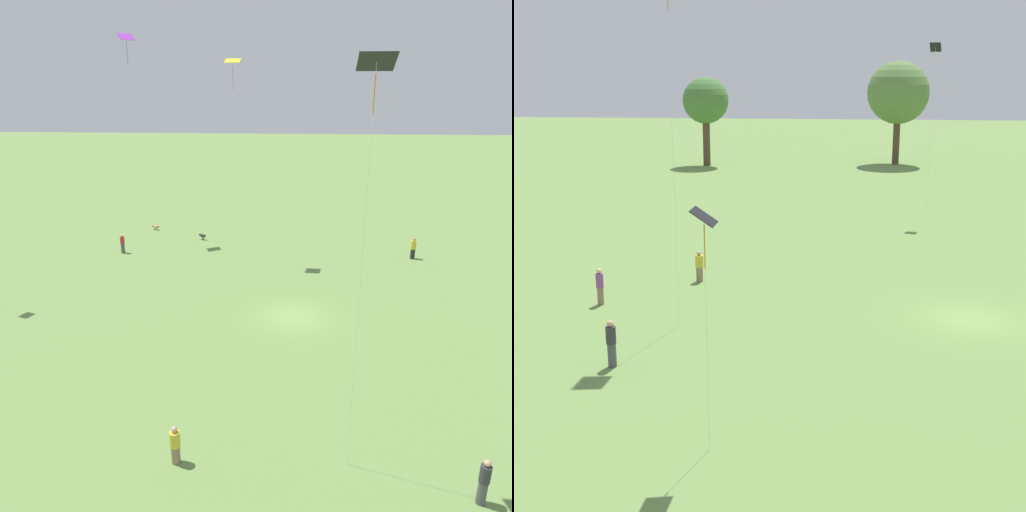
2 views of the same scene
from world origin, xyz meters
The scene contains 10 objects.
ground_plane centered at (0.00, 0.00, 0.00)m, with size 240.00×240.00×0.00m, color #6B8E47.
person_0 centered at (11.48, 14.67, 0.84)m, with size 0.43×0.43×1.68m.
person_2 centered at (-13.05, 4.53, 0.81)m, with size 0.57×0.57×1.64m.
person_3 centered at (-14.26, -6.50, 0.92)m, with size 0.53×0.53×1.83m.
person_4 centered at (11.71, -9.90, 0.89)m, with size 0.50×0.50×1.80m.
kite_1 centered at (10.21, 4.78, 14.86)m, with size 1.15×1.18×15.59m.
kite_2 centered at (-12.70, -2.05, 13.96)m, with size 1.05×1.14×14.71m.
kite_4 centered at (15.27, 14.16, 16.89)m, with size 1.61×1.65×17.78m.
dog_0 centered at (18.79, 13.80, 0.34)m, with size 0.57×0.81×0.52m.
dog_1 centered at (15.77, 8.52, 0.40)m, with size 0.51×0.67×0.56m.
Camera 1 is at (-28.39, 0.35, 13.87)m, focal length 35.00 mm.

